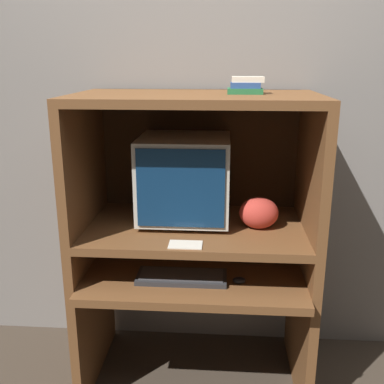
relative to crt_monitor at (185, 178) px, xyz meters
name	(u,v)px	position (x,y,z in m)	size (l,w,h in m)	color
wall_back	(201,105)	(0.05, 0.31, 0.30)	(6.00, 0.06, 2.60)	gray
desk_base	(195,309)	(0.05, -0.11, -0.61)	(1.04, 0.67, 0.60)	brown
desk_monitor_shelf	(196,233)	(0.05, -0.06, -0.25)	(1.04, 0.61, 0.20)	brown
hutch_upper	(196,137)	(0.05, -0.02, 0.19)	(1.04, 0.61, 0.58)	brown
crt_monitor	(185,178)	(0.00, 0.00, 0.00)	(0.40, 0.39, 0.39)	beige
keyboard	(182,277)	(0.00, -0.22, -0.39)	(0.39, 0.16, 0.03)	#2D2D30
mouse	(239,280)	(0.25, -0.23, -0.39)	(0.06, 0.04, 0.03)	black
snack_bag	(259,213)	(0.34, -0.08, -0.13)	(0.17, 0.13, 0.14)	#BC382D
book_stack	(246,86)	(0.26, -0.05, 0.41)	(0.15, 0.10, 0.07)	#236638
paper_card	(185,245)	(0.03, -0.30, -0.20)	(0.14, 0.09, 0.00)	beige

